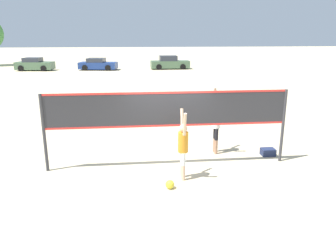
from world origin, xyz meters
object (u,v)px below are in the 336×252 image
Objects in this scene: volleyball_net at (168,113)px; volleyball at (170,184)px; player_spiker at (183,144)px; gear_bag at (268,152)px; parked_car_near at (35,65)px; player_blocker at (216,120)px; parked_car_mid at (170,63)px; parked_car_far at (98,65)px.

volleyball_net is 2.21m from volleyball.
volleyball_net is at bearing 85.62° from volleyball.
player_spiker reaches higher than gear_bag.
volleyball_net is at bearing -61.62° from parked_car_near.
volleyball is (-0.12, -1.57, -1.55)m from volleyball_net.
gear_bag is (1.70, -0.43, -1.04)m from player_blocker.
volleyball_net is at bearing -98.15° from parked_car_mid.
parked_car_far is (-8.28, -0.10, -0.08)m from parked_car_mid.
parked_car_near is at bearing -154.29° from player_blocker.
player_spiker reaches higher than volleyball.
volleyball_net is at bearing -171.25° from gear_bag.
gear_bag is 0.10× the size of parked_car_mid.
parked_car_near is at bearing 21.98° from player_spiker.
volleyball_net is at bearing 17.16° from player_spiker.
parked_car_mid reaches higher than parked_car_far.
parked_car_near is (-11.80, 30.87, 0.54)m from volleyball.
volleyball_net reaches higher than parked_car_near.
parked_car_near is 0.92× the size of parked_car_mid.
player_spiker is 0.47× the size of parked_car_near.
volleyball is 33.05m from parked_car_near.
volleyball is 31.16m from parked_car_far.
volleyball is at bearing -36.22° from player_blocker.
gear_bag is 0.11× the size of parked_car_near.
gear_bag is at bearing -64.04° from player_spiker.
player_blocker is at bearing -94.91° from parked_car_mid.
player_spiker is 0.43× the size of parked_car_mid.
parked_car_mid reaches higher than parked_car_near.
parked_car_mid is 1.02× the size of parked_car_far.
player_blocker is 28.42m from parked_car_mid.
player_blocker reaches higher than gear_bag.
parked_car_mid is at bearing -5.76° from player_spiker.
player_blocker is 0.52× the size of parked_car_near.
player_blocker is 29.04m from parked_car_far.
parked_car_far is (-5.22, 30.22, -0.42)m from player_spiker.
parked_car_far is at bearing 99.54° from volleyball_net.
parked_car_mid is (3.37, 29.33, -0.98)m from volleyball_net.
player_spiker is 8.49× the size of volleyball.
player_blocker is at bearing -36.09° from player_spiker.
player_spiker is 0.44× the size of parked_car_far.
volleyball_net is 1.22m from player_spiker.
parked_car_far is (7.01, -0.08, -0.04)m from parked_car_near.
parked_car_far is at bearing 106.21° from gear_bag.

